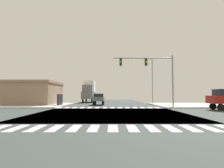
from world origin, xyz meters
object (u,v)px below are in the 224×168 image
sedan_queued_2 (99,98)px  traffic_signal_mast (151,68)px  street_lamp (152,77)px  box_truck_leading_1 (90,91)px  bank_building (14,93)px

sedan_queued_2 → traffic_signal_mast: bearing=140.9°
traffic_signal_mast → street_lamp: (2.07, 8.97, -0.30)m
box_truck_leading_1 → sedan_queued_2: bearing=105.7°
bank_building → box_truck_leading_1: 15.48m
sedan_queued_2 → box_truck_leading_1: (-3.00, 10.71, 1.45)m
traffic_signal_mast → sedan_queued_2: bearing=140.9°
sedan_queued_2 → bank_building: bearing=-2.3°
traffic_signal_mast → street_lamp: 9.21m
traffic_signal_mast → box_truck_leading_1: (-10.36, 16.68, -2.72)m
sedan_queued_2 → box_truck_leading_1: bearing=-74.3°
traffic_signal_mast → sedan_queued_2: size_ratio=1.88×
street_lamp → sedan_queued_2: (-9.43, -3.00, -3.86)m
bank_building → sedan_queued_2: size_ratio=3.88×
street_lamp → sedan_queued_2: size_ratio=1.95×
street_lamp → box_truck_leading_1: street_lamp is taller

